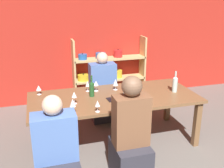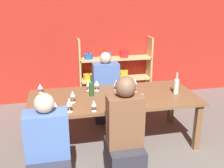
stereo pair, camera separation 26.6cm
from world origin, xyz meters
name	(u,v)px [view 2 (the right image)]	position (x,y,z in m)	size (l,w,h in m)	color
wall_back_red	(93,34)	(0.00, 3.83, 1.35)	(8.80, 0.06, 2.70)	red
shelf_unit	(113,77)	(0.37, 3.63, 0.49)	(1.48, 0.30, 1.28)	tan
dining_table	(113,101)	(0.01, 1.99, 0.65)	(2.36, 1.03, 0.72)	brown
mixing_bowl	(132,98)	(0.23, 1.78, 0.77)	(0.30, 0.30, 0.08)	#B7BABC
wine_bottle_green	(176,85)	(0.92, 1.92, 0.85)	(0.07, 0.07, 0.31)	#B2C6C1
wine_bottle_dark	(91,88)	(-0.29, 2.08, 0.84)	(0.07, 0.07, 0.31)	#1E4C23
wine_glass_white_a	(97,83)	(-0.18, 2.27, 0.84)	(0.08, 0.08, 0.16)	white
wine_glass_empty_a	(69,102)	(-0.62, 1.59, 0.86)	(0.08, 0.08, 0.19)	white
wine_glass_white_b	(135,81)	(0.41, 2.27, 0.83)	(0.08, 0.08, 0.15)	white
wine_glass_red_a	(94,103)	(-0.33, 1.55, 0.83)	(0.06, 0.06, 0.15)	white
wine_glass_white_c	(73,94)	(-0.56, 1.88, 0.85)	(0.07, 0.07, 0.17)	white
wine_glass_red_b	(88,84)	(-0.30, 2.29, 0.83)	(0.06, 0.06, 0.16)	white
wine_glass_empty_b	(116,83)	(0.11, 2.24, 0.84)	(0.08, 0.08, 0.17)	white
wine_glass_white_d	(55,106)	(-0.79, 1.54, 0.85)	(0.07, 0.07, 0.17)	white
wine_glass_red_c	(40,86)	(-1.00, 2.36, 0.82)	(0.08, 0.08, 0.14)	white
cell_phone	(109,100)	(-0.08, 1.87, 0.73)	(0.08, 0.16, 0.01)	black
person_near_a	(125,143)	(-0.04, 1.17, 0.47)	(0.40, 0.50, 1.27)	#2D2D38
person_far_a	(106,95)	(0.06, 2.84, 0.42)	(0.44, 0.56, 1.18)	#2D2D38
person_near_b	(49,160)	(-0.88, 1.09, 0.42)	(0.44, 0.55, 1.17)	#2D2D38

